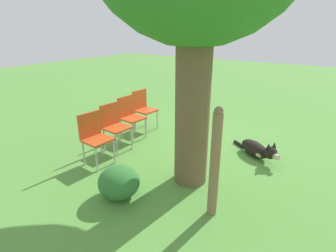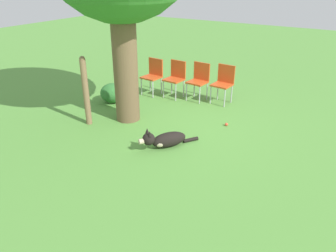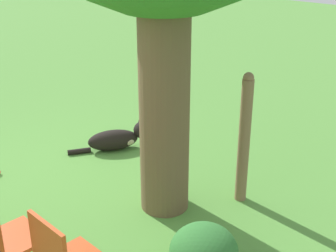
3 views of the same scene
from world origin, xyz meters
name	(u,v)px [view 1 (image 1 of 3)]	position (x,y,z in m)	size (l,w,h in m)	color
ground_plane	(197,153)	(0.00, 0.00, 0.00)	(30.00, 30.00, 0.00)	#56933D
dog	(258,150)	(-1.01, -0.48, 0.15)	(1.03, 0.75, 0.42)	black
fence_post	(215,163)	(-0.97, 1.44, 0.73)	(0.12, 0.12, 1.45)	#846647
red_chair_0	(143,107)	(1.70, -0.47, 0.54)	(0.46, 0.47, 0.92)	#D14C1E
red_chair_1	(130,114)	(1.57, 0.13, 0.54)	(0.46, 0.47, 0.92)	#D14C1E
red_chair_2	(114,124)	(1.45, 0.73, 0.54)	(0.46, 0.47, 0.92)	#D14C1E
red_chair_3	(94,135)	(1.32, 1.33, 0.54)	(0.46, 0.47, 0.92)	#D14C1E
tennis_ball	(202,130)	(0.46, -1.09, 0.03)	(0.07, 0.07, 0.07)	#E54C33
low_shrub	(119,182)	(0.28, 1.84, 0.24)	(0.59, 0.59, 0.47)	#337533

